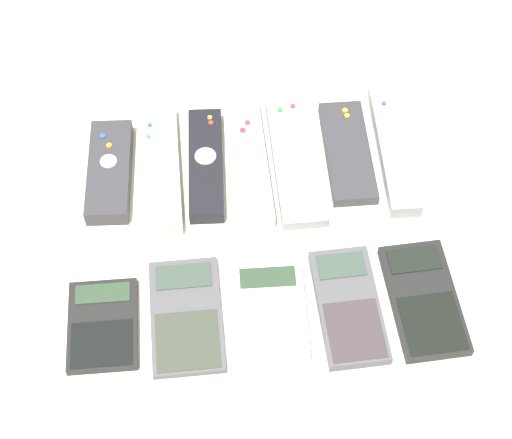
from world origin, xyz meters
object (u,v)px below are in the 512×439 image
at_px(calculator_0, 103,325).
at_px(calculator_1, 186,316).
at_px(remote_3, 248,161).
at_px(calculator_2, 270,312).
at_px(remote_5, 347,152).
at_px(calculator_4, 424,299).
at_px(remote_1, 160,169).
at_px(remote_0, 110,171).
at_px(remote_6, 394,148).
at_px(remote_2, 206,165).
at_px(remote_4, 295,159).
at_px(calculator_3, 349,306).

bearing_deg(calculator_0, calculator_1, 2.81).
bearing_deg(remote_3, calculator_2, -89.28).
xyz_separation_m(calculator_1, calculator_2, (0.10, -0.00, 0.00)).
bearing_deg(remote_5, calculator_4, -75.22).
relative_size(remote_1, calculator_4, 1.27).
distance_m(remote_5, calculator_1, 0.32).
relative_size(remote_0, remote_6, 0.74).
distance_m(remote_6, calculator_2, 0.30).
height_order(remote_6, calculator_2, remote_6).
xyz_separation_m(remote_2, remote_4, (0.12, 0.00, -0.00)).
relative_size(calculator_0, calculator_4, 0.74).
bearing_deg(calculator_4, remote_4, 117.19).
xyz_separation_m(remote_6, calculator_3, (-0.09, -0.23, -0.00)).
height_order(remote_3, calculator_1, remote_3).
xyz_separation_m(remote_1, remote_3, (0.12, 0.00, 0.00)).
xyz_separation_m(remote_4, remote_6, (0.13, 0.01, 0.00)).
relative_size(calculator_2, calculator_3, 0.79).
relative_size(remote_4, calculator_1, 1.41).
height_order(remote_2, calculator_3, remote_2).
distance_m(remote_2, calculator_3, 0.27).
bearing_deg(calculator_0, remote_3, 49.69).
height_order(calculator_0, calculator_2, calculator_2).
relative_size(remote_2, calculator_0, 1.50).
xyz_separation_m(calculator_3, calculator_4, (0.09, 0.00, -0.00)).
bearing_deg(calculator_3, remote_0, 139.73).
bearing_deg(remote_1, calculator_0, -108.78).
xyz_separation_m(remote_4, calculator_4, (0.13, -0.22, -0.00)).
xyz_separation_m(remote_6, calculator_2, (-0.19, -0.23, -0.00)).
bearing_deg(calculator_1, calculator_2, -4.02).
relative_size(calculator_0, calculator_3, 0.74).
height_order(remote_6, calculator_4, remote_6).
distance_m(remote_5, remote_6, 0.06).
relative_size(remote_1, remote_4, 0.93).
distance_m(remote_3, remote_5, 0.13).
xyz_separation_m(remote_1, remote_2, (0.06, 0.00, 0.00)).
bearing_deg(remote_0, calculator_4, -27.64).
distance_m(remote_2, remote_6, 0.25).
relative_size(remote_5, calculator_3, 1.05).
height_order(remote_2, calculator_2, remote_2).
xyz_separation_m(calculator_1, calculator_3, (0.19, -0.00, 0.00)).
xyz_separation_m(calculator_0, calculator_2, (0.20, 0.00, 0.00)).
bearing_deg(calculator_0, calculator_4, 0.30).
bearing_deg(remote_6, remote_0, -177.95).
relative_size(remote_5, calculator_2, 1.32).
distance_m(remote_1, remote_3, 0.12).
xyz_separation_m(remote_0, calculator_0, (-0.00, -0.22, -0.01)).
relative_size(calculator_1, calculator_4, 0.97).
distance_m(remote_5, calculator_2, 0.26).
xyz_separation_m(remote_6, calculator_1, (-0.29, -0.23, -0.01)).
xyz_separation_m(remote_5, calculator_3, (-0.03, -0.23, -0.00)).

